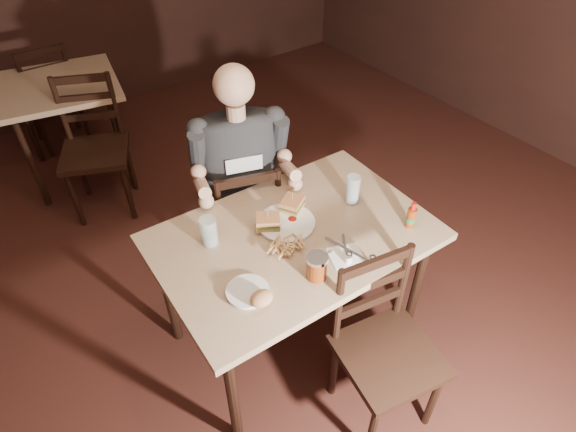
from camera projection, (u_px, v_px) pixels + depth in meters
room_shell at (305, 155)px, 1.64m from camera, size 7.00×7.00×7.00m
main_table at (294, 246)px, 2.31m from camera, size 1.31×0.90×0.77m
bg_table at (61, 95)px, 3.50m from camera, size 0.93×0.93×0.77m
chair_far at (244, 217)px, 2.86m from camera, size 0.52×0.54×0.87m
chair_near at (389, 356)px, 2.13m from camera, size 0.49×0.52×0.90m
bg_chair_far at (50, 95)px, 3.98m from camera, size 0.42×0.46×0.91m
bg_chair_near at (95, 152)px, 3.30m from camera, size 0.60×0.62×0.95m
diner at (241, 154)px, 2.50m from camera, size 0.65×0.57×0.94m
dinner_plate at (286, 224)px, 2.30m from camera, size 0.28×0.28×0.02m
sandwich_left at (268, 219)px, 2.24m from camera, size 0.14×0.14×0.10m
sandwich_right at (292, 201)px, 2.34m from camera, size 0.14×0.14×0.10m
fries_pile at (286, 243)px, 2.17m from camera, size 0.23×0.16×0.04m
ketchup_dollop at (292, 219)px, 2.31m from camera, size 0.04×0.04×0.01m
glass_left at (209, 231)px, 2.17m from camera, size 0.08×0.08×0.14m
glass_right at (353, 190)px, 2.39m from camera, size 0.07×0.07×0.16m
hot_sauce at (412, 215)px, 2.25m from camera, size 0.05×0.05×0.14m
salt_shaker at (349, 258)px, 2.10m from camera, size 0.03×0.03×0.06m
pepper_shaker at (372, 262)px, 2.08m from camera, size 0.04×0.04×0.07m
syrup_dispenser at (317, 267)px, 2.02m from camera, size 0.10×0.10×0.12m
napkin at (346, 256)px, 2.15m from camera, size 0.19×0.18×0.00m
knife at (346, 249)px, 2.18m from camera, size 0.07×0.23×0.01m
fork at (345, 245)px, 2.19m from camera, size 0.09×0.13×0.00m
side_plate at (248, 292)px, 1.99m from camera, size 0.18×0.18×0.01m
bread_roll at (261, 298)px, 1.92m from camera, size 0.10×0.08×0.06m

